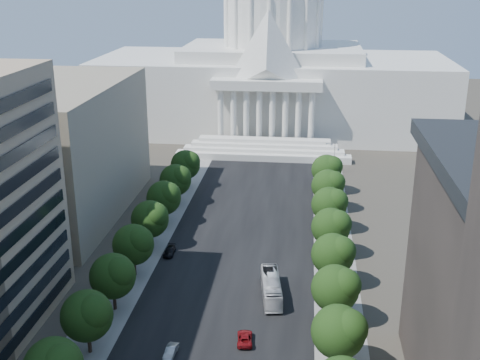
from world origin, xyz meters
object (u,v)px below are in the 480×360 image
at_px(car_silver, 171,352).
at_px(car_red, 245,338).
at_px(city_bus, 271,287).
at_px(car_dark_b, 170,251).

height_order(car_silver, car_red, car_red).
bearing_deg(car_red, city_bus, -108.17).
height_order(car_silver, city_bus, city_bus).
relative_size(car_silver, city_bus, 0.32).
distance_m(car_silver, car_dark_b, 33.39).
xyz_separation_m(car_red, city_bus, (3.12, 13.97, 1.08)).
bearing_deg(car_silver, city_bus, 58.21).
xyz_separation_m(car_silver, city_bus, (13.53, 18.55, 1.10)).
xyz_separation_m(car_dark_b, city_bus, (21.09, -13.98, 1.08)).
bearing_deg(city_bus, car_silver, -133.81).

